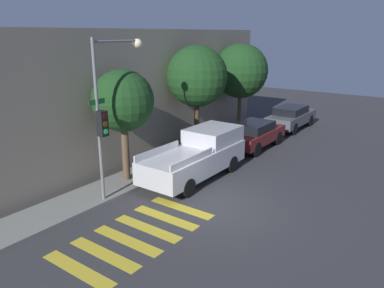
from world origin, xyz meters
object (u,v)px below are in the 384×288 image
object	(u,v)px
pickup_truck	(198,155)
tree_midblock	(197,77)
tree_far_end	(241,71)
sedan_near_corner	(254,134)
sedan_middle	(291,117)
traffic_light_pole	(109,102)
tree_near_corner	(123,101)

from	to	relation	value
pickup_truck	tree_midblock	size ratio (longest dim) A/B	0.98
tree_midblock	tree_far_end	world-z (taller)	tree_midblock
sedan_near_corner	tree_far_end	world-z (taller)	tree_far_end
tree_far_end	pickup_truck	bearing A→B (deg)	-164.19
pickup_truck	sedan_middle	size ratio (longest dim) A/B	1.17
traffic_light_pole	tree_far_end	size ratio (longest dim) A/B	1.08
sedan_near_corner	tree_near_corner	bearing A→B (deg)	164.68
traffic_light_pole	tree_near_corner	distance (m)	1.66
pickup_truck	tree_midblock	world-z (taller)	tree_midblock
sedan_near_corner	traffic_light_pole	bearing A→B (deg)	171.96
pickup_truck	tree_near_corner	bearing A→B (deg)	137.88
traffic_light_pole	sedan_near_corner	bearing A→B (deg)	-8.04
sedan_middle	tree_midblock	size ratio (longest dim) A/B	0.84
tree_far_end	tree_midblock	bearing A→B (deg)	-180.00
pickup_truck	tree_far_end	distance (m)	8.16
sedan_middle	tree_near_corner	size ratio (longest dim) A/B	0.98
pickup_truck	tree_near_corner	world-z (taller)	tree_near_corner
tree_midblock	pickup_truck	bearing A→B (deg)	-143.57
pickup_truck	sedan_middle	world-z (taller)	pickup_truck
traffic_light_pole	tree_midblock	bearing A→B (deg)	7.03
tree_near_corner	tree_midblock	distance (m)	5.15
sedan_middle	tree_far_end	bearing A→B (deg)	147.44
pickup_truck	tree_midblock	bearing A→B (deg)	36.43
traffic_light_pole	tree_far_end	bearing A→B (deg)	4.17
traffic_light_pole	sedan_near_corner	distance (m)	9.57
tree_midblock	sedan_middle	bearing A→B (deg)	-14.96
pickup_truck	tree_near_corner	size ratio (longest dim) A/B	1.14
sedan_middle	tree_far_end	world-z (taller)	tree_far_end
traffic_light_pole	pickup_truck	size ratio (longest dim) A/B	1.10
pickup_truck	tree_near_corner	xyz separation A→B (m)	(-2.30, 2.08, 2.45)
sedan_middle	tree_far_end	size ratio (longest dim) A/B	0.84
tree_near_corner	sedan_middle	bearing A→B (deg)	-9.16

